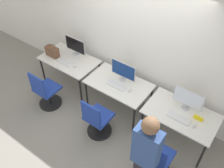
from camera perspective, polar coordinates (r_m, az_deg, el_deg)
name	(u,v)px	position (r m, az deg, el deg)	size (l,w,h in m)	color
ground_plane	(108,119)	(5.10, -0.99, -7.96)	(20.00, 20.00, 0.00)	gray
wall_back	(135,41)	(4.70, 5.23, 9.77)	(12.00, 0.05, 2.80)	silver
desk_left	(69,62)	(5.49, -9.70, 5.04)	(1.23, 0.74, 0.70)	silver
monitor_left	(75,46)	(5.45, -8.41, 8.65)	(0.52, 0.15, 0.40)	#B2B2B7
keyboard_left	(65,62)	(5.37, -10.80, 4.95)	(0.39, 0.15, 0.02)	silver
mouse_left	(75,67)	(5.21, -8.51, 3.96)	(0.06, 0.09, 0.03)	silver
office_chair_left	(46,92)	(5.26, -14.88, -1.86)	(0.48, 0.48, 0.91)	black
desk_center	(119,86)	(4.84, 1.55, -0.43)	(1.23, 0.74, 0.70)	silver
monitor_center	(123,71)	(4.74, 2.58, 3.04)	(0.52, 0.15, 0.40)	#B2B2B7
keyboard_center	(116,85)	(4.74, 0.99, -0.30)	(0.39, 0.15, 0.02)	silver
mouse_center	(130,90)	(4.64, 4.05, -1.48)	(0.06, 0.09, 0.03)	silver
office_chair_center	(97,120)	(4.60, -3.45, -8.29)	(0.48, 0.48, 0.91)	black
desk_right	(181,116)	(4.48, 15.45, -7.12)	(1.23, 0.74, 0.70)	silver
monitor_right	(188,99)	(4.38, 17.01, -3.32)	(0.52, 0.15, 0.40)	#B2B2B7
keyboard_right	(179,118)	(4.34, 14.99, -7.46)	(0.39, 0.15, 0.02)	silver
mouse_right	(194,126)	(4.29, 18.22, -9.08)	(0.06, 0.09, 0.03)	silver
office_chair_right	(156,160)	(4.21, 10.04, -16.67)	(0.48, 0.48, 0.91)	black
person_right	(145,156)	(3.54, 7.64, -15.93)	(0.36, 0.23, 1.72)	#232328
handbag	(52,51)	(5.56, -13.51, 7.27)	(0.30, 0.18, 0.25)	brown
placard_right	(198,118)	(4.39, 19.11, -7.37)	(0.16, 0.03, 0.08)	yellow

